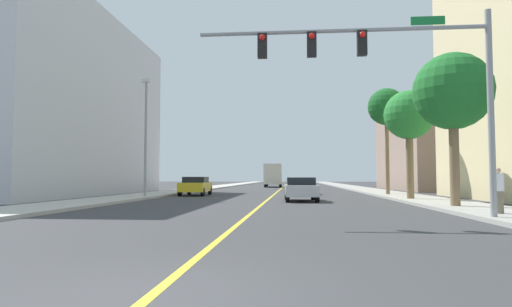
# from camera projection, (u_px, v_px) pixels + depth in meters

# --- Properties ---
(ground) EXTENTS (192.00, 192.00, 0.00)m
(ground) POSITION_uv_depth(u_px,v_px,m) (279.00, 190.00, 46.77)
(ground) COLOR #38383A
(sidewalk_left) EXTENTS (3.41, 168.00, 0.15)m
(sidewalk_left) POSITION_uv_depth(u_px,v_px,m) (195.00, 189.00, 47.62)
(sidewalk_left) COLOR #B2ADA3
(sidewalk_left) RESTS_ON ground
(sidewalk_right) EXTENTS (3.41, 168.00, 0.15)m
(sidewalk_right) POSITION_uv_depth(u_px,v_px,m) (366.00, 190.00, 45.94)
(sidewalk_right) COLOR #9E9B93
(sidewalk_right) RESTS_ON ground
(lane_marking_center) EXTENTS (0.16, 144.00, 0.01)m
(lane_marking_center) POSITION_uv_depth(u_px,v_px,m) (279.00, 190.00, 46.77)
(lane_marking_center) COLOR yellow
(lane_marking_center) RESTS_ON ground
(building_left_near) EXTENTS (11.33, 24.30, 14.51)m
(building_left_near) POSITION_uv_depth(u_px,v_px,m) (46.00, 106.00, 35.10)
(building_left_near) COLOR silver
(building_left_near) RESTS_ON ground
(building_right_far) EXTENTS (16.24, 19.89, 9.64)m
(building_right_far) POSITION_uv_depth(u_px,v_px,m) (466.00, 147.00, 48.56)
(building_right_far) COLOR gray
(building_right_far) RESTS_ON ground
(traffic_signal_mast) EXTENTS (9.65, 0.36, 6.74)m
(traffic_signal_mast) POSITION_uv_depth(u_px,v_px,m) (390.00, 66.00, 14.19)
(traffic_signal_mast) COLOR gray
(traffic_signal_mast) RESTS_ON sidewalk_right
(street_lamp) EXTENTS (0.56, 0.28, 7.80)m
(street_lamp) POSITION_uv_depth(u_px,v_px,m) (146.00, 131.00, 28.38)
(street_lamp) COLOR gray
(street_lamp) RESTS_ON sidewalk_left
(palm_near) EXTENTS (3.46, 3.46, 6.86)m
(palm_near) POSITION_uv_depth(u_px,v_px,m) (453.00, 92.00, 19.28)
(palm_near) COLOR brown
(palm_near) RESTS_ON sidewalk_right
(palm_mid) EXTENTS (2.96, 2.96, 6.51)m
(palm_mid) POSITION_uv_depth(u_px,v_px,m) (409.00, 116.00, 25.84)
(palm_mid) COLOR brown
(palm_mid) RESTS_ON sidewalk_right
(palm_far) EXTENTS (2.79, 2.79, 8.01)m
(palm_far) POSITION_uv_depth(u_px,v_px,m) (386.00, 108.00, 32.48)
(palm_far) COLOR brown
(palm_far) RESTS_ON sidewalk_right
(car_white) EXTENTS (2.00, 4.62, 1.40)m
(car_white) POSITION_uv_depth(u_px,v_px,m) (300.00, 185.00, 36.21)
(car_white) COLOR white
(car_white) RESTS_ON ground
(car_silver) EXTENTS (2.02, 4.14, 1.40)m
(car_silver) POSITION_uv_depth(u_px,v_px,m) (301.00, 189.00, 25.45)
(car_silver) COLOR #BCBCC1
(car_silver) RESTS_ON ground
(car_yellow) EXTENTS (2.06, 4.40, 1.45)m
(car_yellow) POSITION_uv_depth(u_px,v_px,m) (196.00, 186.00, 33.45)
(car_yellow) COLOR gold
(car_yellow) RESTS_ON ground
(delivery_truck) EXTENTS (2.50, 7.87, 3.31)m
(delivery_truck) POSITION_uv_depth(u_px,v_px,m) (273.00, 175.00, 62.33)
(delivery_truck) COLOR silver
(delivery_truck) RESTS_ON ground
(pedestrian) EXTENTS (0.38, 0.38, 1.60)m
(pedestrian) POSITION_uv_depth(u_px,v_px,m) (498.00, 191.00, 14.96)
(pedestrian) COLOR #726651
(pedestrian) RESTS_ON sidewalk_right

